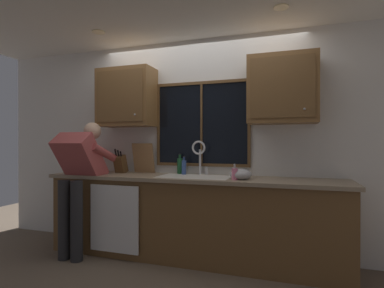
# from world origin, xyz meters

# --- Properties ---
(back_wall) EXTENTS (5.69, 0.12, 2.55)m
(back_wall) POSITION_xyz_m (0.00, 0.06, 1.27)
(back_wall) COLOR silver
(back_wall) RESTS_ON floor
(ceiling_downlight_left) EXTENTS (0.14, 0.14, 0.01)m
(ceiling_downlight_left) POSITION_xyz_m (-0.99, -0.60, 2.54)
(ceiling_downlight_left) COLOR #FFEAB2
(ceiling_downlight_right) EXTENTS (0.14, 0.14, 0.01)m
(ceiling_downlight_right) POSITION_xyz_m (0.99, -0.60, 2.54)
(ceiling_downlight_right) COLOR #FFEAB2
(window_glass) EXTENTS (1.10, 0.02, 0.95)m
(window_glass) POSITION_xyz_m (0.05, -0.01, 1.52)
(window_glass) COLOR black
(window_frame_top) EXTENTS (1.17, 0.02, 0.04)m
(window_frame_top) POSITION_xyz_m (0.05, -0.02, 2.02)
(window_frame_top) COLOR brown
(window_frame_bottom) EXTENTS (1.17, 0.02, 0.04)m
(window_frame_bottom) POSITION_xyz_m (0.05, -0.02, 1.03)
(window_frame_bottom) COLOR brown
(window_frame_left) EXTENTS (0.03, 0.02, 0.95)m
(window_frame_left) POSITION_xyz_m (-0.52, -0.02, 1.52)
(window_frame_left) COLOR brown
(window_frame_right) EXTENTS (0.03, 0.02, 0.95)m
(window_frame_right) POSITION_xyz_m (0.62, -0.02, 1.52)
(window_frame_right) COLOR brown
(window_mullion_center) EXTENTS (0.02, 0.02, 0.95)m
(window_mullion_center) POSITION_xyz_m (0.05, -0.02, 1.52)
(window_mullion_center) COLOR brown
(lower_cabinet_run) EXTENTS (3.29, 0.58, 0.88)m
(lower_cabinet_run) POSITION_xyz_m (0.00, -0.29, 0.44)
(lower_cabinet_run) COLOR brown
(lower_cabinet_run) RESTS_ON floor
(countertop) EXTENTS (3.35, 0.62, 0.04)m
(countertop) POSITION_xyz_m (0.00, -0.31, 0.90)
(countertop) COLOR gray
(countertop) RESTS_ON lower_cabinet_run
(dishwasher_front) EXTENTS (0.60, 0.02, 0.74)m
(dishwasher_front) POSITION_xyz_m (-0.78, -0.61, 0.46)
(dishwasher_front) COLOR white
(upper_cabinet_left) EXTENTS (0.71, 0.36, 0.72)m
(upper_cabinet_left) POSITION_xyz_m (-0.88, -0.17, 1.86)
(upper_cabinet_left) COLOR brown
(upper_cabinet_right) EXTENTS (0.71, 0.36, 0.72)m
(upper_cabinet_right) POSITION_xyz_m (0.99, -0.17, 1.86)
(upper_cabinet_right) COLOR brown
(sink) EXTENTS (0.80, 0.46, 0.21)m
(sink) POSITION_xyz_m (0.05, -0.30, 0.82)
(sink) COLOR white
(sink) RESTS_ON lower_cabinet_run
(faucet) EXTENTS (0.18, 0.09, 0.40)m
(faucet) POSITION_xyz_m (0.06, -0.12, 1.17)
(faucet) COLOR silver
(faucet) RESTS_ON countertop
(person_standing) EXTENTS (0.53, 0.70, 1.55)m
(person_standing) POSITION_xyz_m (-1.24, -0.61, 0.96)
(person_standing) COLOR #262628
(person_standing) RESTS_ON floor
(knife_block) EXTENTS (0.12, 0.18, 0.32)m
(knife_block) POSITION_xyz_m (-0.96, -0.18, 1.03)
(knife_block) COLOR brown
(knife_block) RESTS_ON countertop
(cutting_board) EXTENTS (0.28, 0.10, 0.37)m
(cutting_board) POSITION_xyz_m (-0.69, -0.09, 1.10)
(cutting_board) COLOR #997047
(cutting_board) RESTS_ON countertop
(mixing_bowl) EXTENTS (0.23, 0.23, 0.11)m
(mixing_bowl) POSITION_xyz_m (0.58, -0.37, 0.97)
(mixing_bowl) COLOR #B7B7BC
(mixing_bowl) RESTS_ON countertop
(soap_dispenser) EXTENTS (0.06, 0.07, 0.16)m
(soap_dispenser) POSITION_xyz_m (0.53, -0.45, 0.98)
(soap_dispenser) COLOR pink
(soap_dispenser) RESTS_ON countertop
(bottle_green_glass) EXTENTS (0.07, 0.07, 0.24)m
(bottle_green_glass) POSITION_xyz_m (-0.21, -0.07, 1.02)
(bottle_green_glass) COLOR #1E592D
(bottle_green_glass) RESTS_ON countertop
(bottle_tall_clear) EXTENTS (0.05, 0.05, 0.22)m
(bottle_tall_clear) POSITION_xyz_m (-0.13, -0.13, 1.01)
(bottle_tall_clear) COLOR #334C8C
(bottle_tall_clear) RESTS_ON countertop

